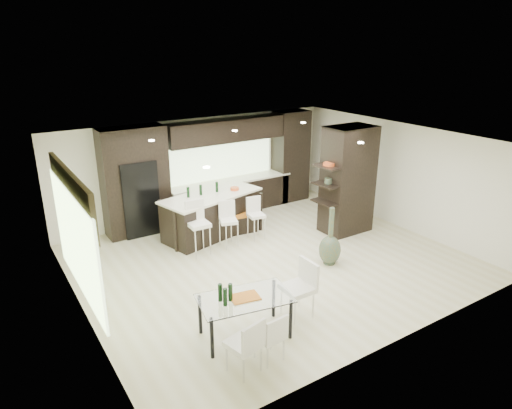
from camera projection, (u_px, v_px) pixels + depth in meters
ground at (271, 260)px, 10.19m from camera, size 8.00×8.00×0.00m
back_wall at (199, 167)px, 12.50m from camera, size 8.00×0.02×2.70m
left_wall at (76, 247)px, 7.69m from camera, size 0.02×7.00×2.70m
right_wall at (398, 175)px, 11.77m from camera, size 0.02×7.00×2.70m
ceiling at (272, 141)px, 9.27m from camera, size 8.00×7.00×0.02m
window_left at (76, 243)px, 7.87m from camera, size 0.04×3.20×1.90m
window_back at (218, 158)px, 12.71m from camera, size 3.40×0.04×1.20m
stone_accent at (71, 193)px, 7.58m from camera, size 0.08×3.00×0.80m
ceiling_spots at (265, 140)px, 9.48m from camera, size 4.00×3.00×0.02m
back_cabinetry at (221, 167)px, 12.49m from camera, size 6.80×0.68×2.70m
refrigerator at (137, 197)px, 11.37m from camera, size 0.90×0.68×1.90m
partition_column at (348, 180)px, 11.38m from camera, size 1.20×0.80×2.70m
kitchen_island at (212, 214)px, 11.41m from camera, size 2.74×1.66×1.06m
stool_left at (199, 234)px, 10.32m from camera, size 0.47×0.47×1.02m
stool_mid at (229, 229)px, 10.77m from camera, size 0.49×0.49×0.88m
stool_right at (256, 223)px, 11.18m from camera, size 0.42×0.42×0.85m
bench at (229, 223)px, 11.58m from camera, size 1.48×0.73×0.54m
floor_vase at (331, 236)px, 9.85m from camera, size 0.59×0.59×1.30m
dining_table at (245, 317)px, 7.49m from camera, size 1.63×1.11×0.72m
chair_near at (269, 338)px, 6.93m from camera, size 0.44×0.44×0.75m
chair_far at (244, 347)px, 6.66m from camera, size 0.55×0.55×0.84m
chair_end at (298, 292)px, 8.01m from camera, size 0.52×0.52×0.95m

